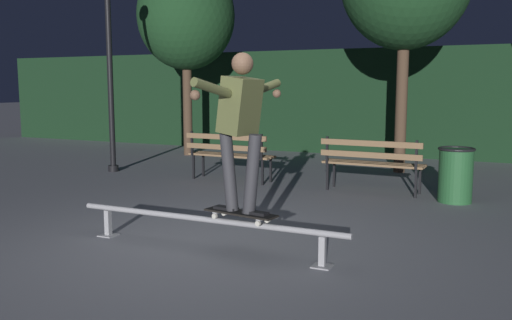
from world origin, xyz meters
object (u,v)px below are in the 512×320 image
at_px(tree_far_left, 186,17).
at_px(park_bench_left_center, 372,159).
at_px(grind_rail, 205,223).
at_px(trash_can, 456,174).
at_px(skateboarder, 240,119).
at_px(lamp_post_left, 109,44).
at_px(skateboard, 241,213).
at_px(park_bench_leftmost, 229,151).

bearing_deg(tree_far_left, park_bench_left_center, -29.12).
distance_m(grind_rail, trash_can, 4.15).
height_order(grind_rail, park_bench_left_center, park_bench_left_center).
distance_m(skateboarder, lamp_post_left, 6.15).
xyz_separation_m(skateboard, trash_can, (1.70, 3.57, -0.01)).
relative_size(grind_rail, skateboard, 3.85).
distance_m(grind_rail, park_bench_leftmost, 4.11).
bearing_deg(lamp_post_left, park_bench_leftmost, -0.58).
height_order(skateboard, skateboarder, skateboarder).
relative_size(skateboarder, lamp_post_left, 0.40).
xyz_separation_m(grind_rail, park_bench_left_center, (0.84, 3.73, 0.26)).
bearing_deg(skateboard, trash_can, 64.62).
bearing_deg(skateboarder, skateboard, 170.64).
bearing_deg(grind_rail, skateboard, 0.00).
height_order(skateboarder, trash_can, skateboarder).
xyz_separation_m(grind_rail, tree_far_left, (-4.38, 6.65, 3.05)).
height_order(grind_rail, park_bench_leftmost, park_bench_leftmost).
bearing_deg(skateboard, lamp_post_left, 141.50).
xyz_separation_m(park_bench_left_center, trash_can, (1.26, -0.16, -0.12)).
height_order(lamp_post_left, trash_can, lamp_post_left).
xyz_separation_m(skateboarder, park_bench_leftmost, (-2.11, 3.73, -0.82)).
bearing_deg(skateboarder, grind_rail, 179.93).
bearing_deg(park_bench_leftmost, tree_far_left, 132.67).
height_order(grind_rail, tree_far_left, tree_far_left).
relative_size(park_bench_leftmost, lamp_post_left, 0.41).
height_order(park_bench_leftmost, lamp_post_left, lamp_post_left).
bearing_deg(park_bench_leftmost, park_bench_left_center, 0.00).
relative_size(park_bench_leftmost, tree_far_left, 0.35).
distance_m(skateboard, trash_can, 3.96).
relative_size(skateboard, lamp_post_left, 0.21).
bearing_deg(skateboard, grind_rail, 180.00).
distance_m(skateboard, lamp_post_left, 6.38).
xyz_separation_m(lamp_post_left, trash_can, (6.42, -0.19, -2.07)).
bearing_deg(skateboarder, trash_can, 64.66).
relative_size(park_bench_leftmost, trash_can, 2.02).
bearing_deg(skateboard, park_bench_leftmost, 119.46).
distance_m(skateboard, park_bench_left_center, 3.76).
bearing_deg(park_bench_leftmost, grind_rail, -65.55).
relative_size(skateboard, park_bench_left_center, 0.50).
distance_m(lamp_post_left, trash_can, 6.75).
xyz_separation_m(tree_far_left, trash_can, (6.49, -3.07, -2.92)).
relative_size(park_bench_left_center, trash_can, 2.02).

